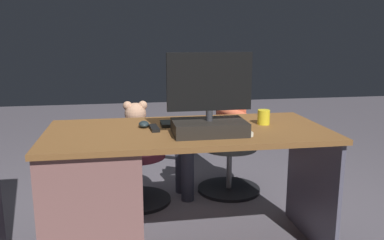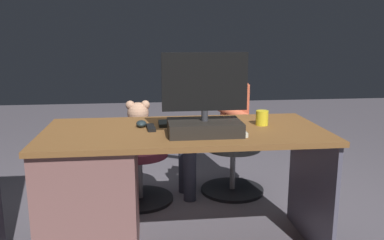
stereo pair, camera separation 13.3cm
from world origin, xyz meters
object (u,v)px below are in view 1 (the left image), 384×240
Objects in this scene: computer_mouse at (144,124)px; person at (220,117)px; tv_remote at (154,128)px; cup at (264,117)px; keyboard at (196,123)px; visitor_chair at (229,161)px; teddy_bear at (136,128)px; office_chair_teddy at (137,171)px; desk at (115,191)px; monitor at (209,112)px.

person reaches higher than computer_mouse.
person reaches higher than tv_remote.
person reaches higher than cup.
keyboard is 4.80× the size of cup.
cup is at bearing 89.21° from visitor_chair.
teddy_bear is (0.34, -0.65, -0.17)m from keyboard.
computer_mouse is 0.09m from tv_remote.
tv_remote is (-0.05, 0.07, -0.01)m from computer_mouse.
cup is at bearing 170.40° from keyboard.
computer_mouse reaches higher than office_chair_teddy.
office_chair_teddy is (-0.14, -0.75, -0.15)m from desk.
cup is (-0.40, 0.07, 0.03)m from keyboard.
person is (-0.58, -0.82, -0.12)m from tv_remote.
desk is at bearing 13.45° from keyboard.
teddy_bear is at bearing -67.32° from monitor.
keyboard is 2.80× the size of tv_remote.
monitor is at bearing 147.48° from computer_mouse.
desk is at bearing 27.56° from computer_mouse.
cup is at bearing 95.51° from person.
teddy_bear reaches higher than desk.
tv_remote is 0.29× the size of office_chair_teddy.
monitor reaches higher than keyboard.
desk is at bearing 3.14° from cup.
tv_remote reaches higher than desk.
office_chair_teddy is at bearing 90.00° from teddy_bear.
person is (-0.67, -0.08, 0.04)m from teddy_bear.
computer_mouse is (0.34, -0.22, -0.10)m from monitor.
office_chair_teddy is at bearing 7.65° from visitor_chair.
tv_remote reaches higher than office_chair_teddy.
computer_mouse is at bearing 49.74° from person.
person is at bearing -173.46° from teddy_bear.
keyboard is at bearing -9.60° from cup.
monitor is 3.04× the size of tv_remote.
teddy_bear is at bearing -90.00° from office_chair_teddy.
tv_remote is at bearing 20.13° from keyboard.
tv_remote is 0.14× the size of person.
office_chair_teddy is (0.37, -0.88, -0.62)m from monitor.
keyboard is 1.14× the size of teddy_bear.
teddy_bear is 0.34× the size of person.
computer_mouse reaches higher than visitor_chair.
keyboard reaches higher than visitor_chair.
teddy_bear is 0.72× the size of visitor_chair.
visitor_chair is at bearing -172.35° from person.
desk reaches higher than office_chair_teddy.
cup is (-0.37, -0.17, -0.08)m from monitor.
office_chair_teddy is (0.74, -0.70, -0.54)m from cup.
tv_remote is (0.26, 0.09, -0.00)m from keyboard.
computer_mouse is at bearing -32.52° from monitor.
office_chair_teddy is (0.03, -0.66, -0.51)m from computer_mouse.
monitor is 0.90× the size of office_chair_teddy.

